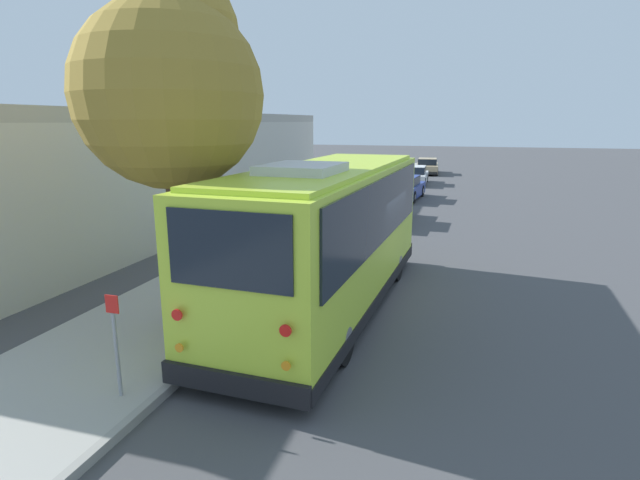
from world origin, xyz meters
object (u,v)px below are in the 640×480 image
Objects in this scene: parked_sedan_white at (415,176)px; sign_post_near at (116,345)px; parked_sedan_blue at (405,188)px; parked_sedan_tan at (427,167)px; parked_sedan_gray at (383,208)px; street_tree at (172,83)px; sign_post_far at (169,318)px; shuttle_bus at (328,231)px.

parked_sedan_white is 2.74× the size of sign_post_near.
parked_sedan_tan is (14.79, -0.05, -0.02)m from parked_sedan_blue.
street_tree reaches higher than parked_sedan_gray.
street_tree is 4.30× the size of sign_post_near.
parked_sedan_gray is 1.01× the size of parked_sedan_blue.
sign_post_far is (-21.03, 1.59, 0.27)m from parked_sedan_blue.
parked_sedan_blue is 19.93m from street_tree.
street_tree is 4.96× the size of sign_post_far.
sign_post_near is (-4.85, 1.99, -0.88)m from shuttle_bus.
sign_post_far is at bearing 173.72° from parked_sedan_tan.
parked_sedan_blue is at bearing -4.32° from sign_post_far.
parked_sedan_gray is 13.33m from street_tree.
parked_sedan_gray is 3.16× the size of sign_post_far.
parked_sedan_white is at bearing 174.54° from parked_sedan_tan.
street_tree reaches higher than parked_sedan_white.
shuttle_bus is 4.50m from street_tree.
sign_post_near is (-3.14, -0.73, -4.03)m from street_tree.
street_tree is (-12.38, 2.22, 4.41)m from parked_sedan_gray.
parked_sedan_blue is 0.63× the size of street_tree.
parked_sedan_white is at bearing 2.37° from parked_sedan_gray.
sign_post_near is at bearing 175.94° from parked_sedan_white.
shuttle_bus is at bearing -57.69° from street_tree.
parked_sedan_white is at bearing 3.98° from shuttle_bus.
shuttle_bus is 6.54× the size of sign_post_far.
shuttle_bus is at bearing -22.25° from sign_post_near.
street_tree reaches higher than sign_post_near.
parked_sedan_gray is (10.66, 0.50, -1.26)m from shuttle_bus.
parked_sedan_blue is 22.49m from sign_post_near.
parked_sedan_gray is 14.19m from parked_sedan_white.
sign_post_far is (-28.30, 1.40, 0.30)m from parked_sedan_white.
sign_post_far is at bearing 152.70° from shuttle_bus.
sign_post_far is (-14.11, 1.49, 0.27)m from parked_sedan_gray.
sign_post_near is (-15.52, 1.49, 0.38)m from parked_sedan_gray.
shuttle_bus is at bearing 176.95° from parked_sedan_tan.
sign_post_far is (1.40, 0.00, -0.11)m from sign_post_near.
parked_sedan_blue is at bearing -4.05° from sign_post_near.
sign_post_near is 1.15× the size of sign_post_far.
parked_sedan_tan is 2.86× the size of sign_post_near.
parked_sedan_white is at bearing -4.58° from street_tree.
sign_post_near is (-22.43, 1.59, 0.38)m from parked_sedan_blue.
parked_sedan_blue is 2.72× the size of sign_post_near.
shuttle_bus is 1.98× the size of parked_sedan_tan.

